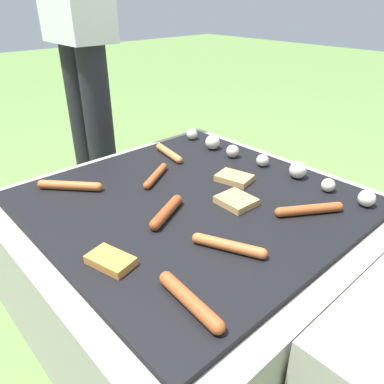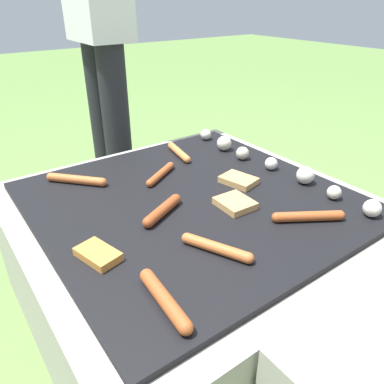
% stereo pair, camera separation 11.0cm
% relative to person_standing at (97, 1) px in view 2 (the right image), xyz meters
% --- Properties ---
extents(ground_plane, '(14.00, 14.00, 0.00)m').
position_rel_person_standing_xyz_m(ground_plane, '(0.75, -0.08, -0.95)').
color(ground_plane, '#608442').
extents(grill, '(0.99, 0.99, 0.43)m').
position_rel_person_standing_xyz_m(grill, '(0.75, -0.08, -0.73)').
color(grill, '#9E998E').
rests_on(grill, ground_plane).
extents(person_standing, '(0.28, 0.22, 1.66)m').
position_rel_person_standing_xyz_m(person_standing, '(0.00, 0.00, 0.00)').
color(person_standing, black).
rests_on(person_standing, ground_plane).
extents(sausage_front_left, '(0.18, 0.06, 0.03)m').
position_rel_person_standing_xyz_m(sausage_front_left, '(0.45, 0.07, -0.50)').
color(sausage_front_left, '#C6753D').
rests_on(sausage_front_left, grill).
extents(sausage_back_left, '(0.10, 0.15, 0.02)m').
position_rel_person_standing_xyz_m(sausage_back_left, '(0.57, -0.09, -0.50)').
color(sausage_back_left, '#A34C23').
rests_on(sausage_back_left, grill).
extents(sausage_front_right, '(0.12, 0.17, 0.03)m').
position_rel_person_standing_xyz_m(sausage_front_right, '(1.03, 0.09, -0.50)').
color(sausage_front_right, '#A34C23').
rests_on(sausage_front_right, grill).
extents(sausage_front_center, '(0.19, 0.04, 0.03)m').
position_rel_person_standing_xyz_m(sausage_front_center, '(1.07, -0.38, -0.50)').
color(sausage_front_center, '#A34C23').
rests_on(sausage_front_center, grill).
extents(sausage_back_right, '(0.16, 0.15, 0.03)m').
position_rel_person_standing_xyz_m(sausage_back_right, '(0.45, -0.33, -0.50)').
color(sausage_back_right, '#B7602D').
rests_on(sausage_back_right, grill).
extents(sausage_back_center, '(0.09, 0.16, 0.03)m').
position_rel_person_standing_xyz_m(sausage_back_center, '(0.78, -0.21, -0.50)').
color(sausage_back_center, '#93421E').
rests_on(sausage_back_center, grill).
extents(sausage_mid_left, '(0.17, 0.09, 0.03)m').
position_rel_person_standing_xyz_m(sausage_mid_left, '(0.99, -0.19, -0.50)').
color(sausage_mid_left, '#B7602D').
rests_on(sausage_mid_left, grill).
extents(bread_slice_right, '(0.12, 0.10, 0.02)m').
position_rel_person_standing_xyz_m(bread_slice_right, '(0.75, 0.09, -0.50)').
color(bread_slice_right, tan).
rests_on(bread_slice_right, grill).
extents(bread_slice_left, '(0.10, 0.09, 0.02)m').
position_rel_person_standing_xyz_m(bread_slice_left, '(0.86, -0.01, -0.50)').
color(bread_slice_left, tan).
rests_on(bread_slice_left, grill).
extents(bread_slice_center, '(0.12, 0.09, 0.02)m').
position_rel_person_standing_xyz_m(bread_slice_center, '(0.85, -0.43, -0.50)').
color(bread_slice_center, '#D18438').
rests_on(bread_slice_center, grill).
extents(mushroom_row, '(0.79, 0.08, 0.06)m').
position_rel_person_standing_xyz_m(mushroom_row, '(0.74, 0.25, -0.49)').
color(mushroom_row, silver).
rests_on(mushroom_row, grill).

